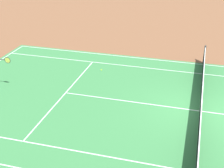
{
  "coord_description": "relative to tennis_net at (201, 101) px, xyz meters",
  "views": [
    {
      "loc": [
        0.42,
        12.88,
        7.4
      ],
      "look_at": [
        3.98,
        0.2,
        0.9
      ],
      "focal_mm": 51.89,
      "sensor_mm": 36.0,
      "label": 1
    }
  ],
  "objects": [
    {
      "name": "ground_plane",
      "position": [
        0.0,
        0.0,
        -0.49
      ],
      "size": [
        60.0,
        60.0,
        0.0
      ],
      "primitive_type": "plane",
      "color": "brown"
    },
    {
      "name": "court_slab",
      "position": [
        0.0,
        0.0,
        -0.49
      ],
      "size": [
        24.2,
        11.4,
        0.0
      ],
      "primitive_type": "cube",
      "color": "#387A42",
      "rests_on": "ground_plane"
    },
    {
      "name": "court_line_markings",
      "position": [
        0.0,
        0.0,
        -0.49
      ],
      "size": [
        23.85,
        11.05,
        0.01
      ],
      "color": "white",
      "rests_on": "ground_plane"
    },
    {
      "name": "tennis_net",
      "position": [
        0.0,
        0.0,
        0.0
      ],
      "size": [
        0.1,
        11.7,
        1.08
      ],
      "color": "#2D2D33",
      "rests_on": "ground_plane"
    },
    {
      "name": "tennis_ball",
      "position": [
        5.53,
        -3.07,
        -0.46
      ],
      "size": [
        0.07,
        0.07,
        0.07
      ],
      "primitive_type": "sphere",
      "color": "#CCE01E",
      "rests_on": "ground_plane"
    }
  ]
}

